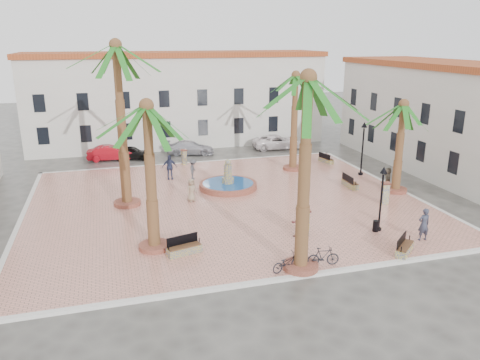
% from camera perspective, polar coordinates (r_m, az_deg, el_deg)
% --- Properties ---
extents(ground, '(120.00, 120.00, 0.00)m').
position_cam_1_polar(ground, '(32.05, -1.72, -2.88)').
color(ground, '#56544F').
rests_on(ground, ground).
extents(plaza, '(26.00, 22.00, 0.15)m').
position_cam_1_polar(plaza, '(32.02, -1.72, -2.76)').
color(plaza, '#E0917E').
rests_on(plaza, ground).
extents(kerb_n, '(26.30, 0.30, 0.16)m').
position_cam_1_polar(kerb_n, '(42.30, -5.44, 2.11)').
color(kerb_n, silver).
rests_on(kerb_n, ground).
extents(kerb_s, '(26.30, 0.30, 0.16)m').
position_cam_1_polar(kerb_s, '(22.44, 5.45, -11.89)').
color(kerb_s, silver).
rests_on(kerb_s, ground).
extents(kerb_e, '(0.30, 22.30, 0.16)m').
position_cam_1_polar(kerb_e, '(37.24, 18.04, -0.74)').
color(kerb_e, silver).
rests_on(kerb_e, ground).
extents(kerb_w, '(0.30, 22.30, 0.16)m').
position_cam_1_polar(kerb_w, '(31.64, -25.25, -4.69)').
color(kerb_w, silver).
rests_on(kerb_w, ground).
extents(building_north, '(30.40, 7.40, 9.50)m').
position_cam_1_polar(building_north, '(50.14, -7.56, 9.83)').
color(building_north, silver).
rests_on(building_north, ground).
extents(building_east, '(7.40, 26.40, 9.00)m').
position_cam_1_polar(building_east, '(42.03, 25.09, 6.68)').
color(building_east, silver).
rests_on(building_east, ground).
extents(fountain, '(4.27, 4.27, 2.21)m').
position_cam_1_polar(fountain, '(34.69, -1.47, -0.53)').
color(fountain, '#9C503E').
rests_on(fountain, plaza).
extents(palm_nw, '(5.77, 5.77, 10.72)m').
position_cam_1_polar(palm_nw, '(30.46, -14.79, 13.69)').
color(palm_nw, '#9C503E').
rests_on(palm_nw, plaza).
extents(palm_sw, '(5.44, 5.44, 7.95)m').
position_cam_1_polar(palm_sw, '(23.51, -11.22, 6.73)').
color(palm_sw, '#9C503E').
rests_on(palm_sw, plaza).
extents(palm_s, '(5.60, 5.60, 9.49)m').
position_cam_1_polar(palm_s, '(20.80, 8.23, 9.61)').
color(palm_s, '#9C503E').
rests_on(palm_s, plaza).
extents(palm_e, '(5.37, 5.37, 6.71)m').
position_cam_1_polar(palm_e, '(34.64, 19.22, 7.36)').
color(palm_e, '#9C503E').
rests_on(palm_e, plaza).
extents(palm_ne, '(5.35, 5.35, 8.21)m').
position_cam_1_polar(palm_ne, '(38.72, 6.77, 11.27)').
color(palm_ne, '#9C503E').
rests_on(palm_ne, plaza).
extents(bench_s, '(1.91, 1.01, 0.96)m').
position_cam_1_polar(bench_s, '(24.59, -6.82, -8.34)').
color(bench_s, '#817B5A').
rests_on(bench_s, plaza).
extents(bench_se, '(1.67, 1.54, 0.92)m').
position_cam_1_polar(bench_se, '(25.96, 19.42, -7.85)').
color(bench_se, '#817B5A').
rests_on(bench_se, plaza).
extents(bench_e, '(0.59, 1.81, 0.95)m').
position_cam_1_polar(bench_e, '(35.91, 13.25, -0.43)').
color(bench_e, '#817B5A').
rests_on(bench_e, plaza).
extents(bench_ne, '(0.87, 1.70, 0.86)m').
position_cam_1_polar(bench_ne, '(42.52, 10.43, 2.42)').
color(bench_ne, '#817B5A').
rests_on(bench_ne, plaza).
extents(lamppost_s, '(0.42, 0.42, 3.83)m').
position_cam_1_polar(lamppost_s, '(27.64, 16.94, -0.91)').
color(lamppost_s, black).
rests_on(lamppost_s, plaza).
extents(lamppost_e, '(0.47, 0.47, 4.34)m').
position_cam_1_polar(lamppost_e, '(38.73, 14.79, 4.81)').
color(lamppost_e, black).
rests_on(lamppost_e, plaza).
extents(bollard_se, '(0.64, 0.64, 1.51)m').
position_cam_1_polar(bollard_se, '(26.76, 7.95, -5.03)').
color(bollard_se, '#817B5A').
rests_on(bollard_se, plaza).
extents(bollard_n, '(0.58, 0.58, 1.35)m').
position_cam_1_polar(bollard_n, '(41.35, -6.83, 2.82)').
color(bollard_n, '#817B5A').
rests_on(bollard_n, plaza).
extents(bollard_e, '(0.64, 0.64, 1.50)m').
position_cam_1_polar(bollard_e, '(32.77, 17.28, -1.50)').
color(bollard_e, '#817B5A').
rests_on(bollard_e, plaza).
extents(litter_bin, '(0.34, 0.34, 0.66)m').
position_cam_1_polar(litter_bin, '(28.18, 16.21, -5.40)').
color(litter_bin, black).
rests_on(litter_bin, plaza).
extents(cyclist_a, '(0.70, 0.48, 1.86)m').
position_cam_1_polar(cyclist_a, '(27.63, 21.50, -5.05)').
color(cyclist_a, '#2F3243').
rests_on(cyclist_a, plaza).
extents(bicycle_a, '(1.76, 1.02, 0.87)m').
position_cam_1_polar(bicycle_a, '(22.81, 5.73, -9.96)').
color(bicycle_a, black).
rests_on(bicycle_a, plaza).
extents(cyclist_b, '(0.99, 0.87, 1.70)m').
position_cam_1_polar(cyclist_b, '(26.47, 7.00, -5.08)').
color(cyclist_b, '#582728').
rests_on(cyclist_b, plaza).
extents(bicycle_b, '(1.66, 0.68, 0.97)m').
position_cam_1_polar(bicycle_b, '(23.50, 10.11, -9.17)').
color(bicycle_b, black).
rests_on(bicycle_b, plaza).
extents(pedestrian_fountain_a, '(0.93, 0.82, 1.59)m').
position_cam_1_polar(pedestrian_fountain_a, '(31.95, -5.94, -1.24)').
color(pedestrian_fountain_a, gray).
rests_on(pedestrian_fountain_a, plaza).
extents(pedestrian_fountain_b, '(1.15, 0.48, 1.95)m').
position_cam_1_polar(pedestrian_fountain_b, '(37.15, -8.60, 1.56)').
color(pedestrian_fountain_b, navy).
rests_on(pedestrian_fountain_b, plaza).
extents(pedestrian_north, '(0.97, 1.20, 1.62)m').
position_cam_1_polar(pedestrian_north, '(36.92, -5.73, 1.31)').
color(pedestrian_north, '#46464A').
rests_on(pedestrian_north, plaza).
extents(pedestrian_east, '(0.91, 1.49, 1.53)m').
position_cam_1_polar(pedestrian_east, '(36.49, 17.58, 0.31)').
color(pedestrian_east, '#675F50').
rests_on(pedestrian_east, plaza).
extents(car_black, '(3.98, 2.35, 1.27)m').
position_cam_1_polar(car_black, '(44.62, -13.14, 3.26)').
color(car_black, black).
rests_on(car_black, ground).
extents(car_red, '(4.27, 1.74, 1.38)m').
position_cam_1_polar(car_red, '(44.77, -15.50, 3.20)').
color(car_red, '#A80D19').
rests_on(car_red, ground).
extents(car_silver, '(4.83, 2.79, 1.32)m').
position_cam_1_polar(car_silver, '(45.58, -6.08, 3.92)').
color(car_silver, '#BBBAC4').
rests_on(car_silver, ground).
extents(car_white, '(5.16, 2.54, 1.41)m').
position_cam_1_polar(car_white, '(47.86, 4.58, 4.65)').
color(car_white, white).
rests_on(car_white, ground).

